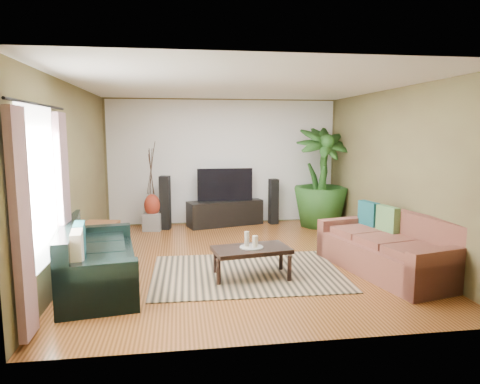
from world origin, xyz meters
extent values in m
plane|color=#965026|center=(0.00, 0.00, 0.00)|extent=(5.50, 5.50, 0.00)
plane|color=white|center=(0.00, 0.00, 2.70)|extent=(5.50, 5.50, 0.00)
plane|color=brown|center=(0.00, 2.75, 1.35)|extent=(5.00, 0.00, 5.00)
plane|color=brown|center=(0.00, -2.75, 1.35)|extent=(5.00, 0.00, 5.00)
plane|color=brown|center=(-2.50, 0.00, 1.35)|extent=(0.00, 5.50, 5.50)
plane|color=brown|center=(2.50, 0.00, 1.35)|extent=(0.00, 5.50, 5.50)
plane|color=white|center=(0.00, 2.74, 1.35)|extent=(4.90, 0.00, 4.90)
plane|color=white|center=(-2.48, -1.60, 1.40)|extent=(0.00, 1.80, 1.80)
cube|color=gray|center=(-2.43, -2.35, 1.15)|extent=(0.08, 0.35, 2.20)
cube|color=gray|center=(-2.43, -0.85, 1.15)|extent=(0.08, 0.35, 2.20)
cylinder|color=black|center=(-2.43, -1.60, 2.30)|extent=(0.03, 1.90, 0.03)
cube|color=black|center=(-2.02, -0.89, 0.42)|extent=(1.20, 2.19, 0.85)
cube|color=brown|center=(1.96, -0.90, 0.42)|extent=(1.43, 2.32, 0.85)
cube|color=#9C7F5C|center=(-0.02, -0.69, 0.01)|extent=(2.72, 1.96, 0.01)
cube|color=black|center=(0.01, -0.86, 0.21)|extent=(1.12, 0.73, 0.43)
cylinder|color=gray|center=(0.01, -0.86, 0.43)|extent=(0.32, 0.32, 0.01)
cylinder|color=beige|center=(-0.05, -0.83, 0.54)|extent=(0.07, 0.07, 0.21)
cylinder|color=silver|center=(0.05, -0.90, 0.52)|extent=(0.07, 0.07, 0.16)
cylinder|color=beige|center=(0.08, -0.80, 0.51)|extent=(0.07, 0.07, 0.13)
cube|color=black|center=(0.00, 2.50, 0.27)|extent=(1.68, 0.89, 0.54)
cube|color=black|center=(0.00, 2.50, 0.88)|extent=(1.18, 0.06, 0.70)
cube|color=black|center=(-1.26, 2.30, 0.55)|extent=(0.24, 0.26, 1.11)
cube|color=black|center=(1.07, 2.50, 0.49)|extent=(0.21, 0.22, 0.99)
imported|color=#1F4918|center=(2.01, 2.14, 1.05)|extent=(1.34, 1.34, 2.09)
cylinder|color=black|center=(2.01, 2.14, 0.15)|extent=(0.39, 0.39, 0.30)
cube|color=gray|center=(-1.52, 2.25, 0.18)|extent=(0.40, 0.40, 0.35)
ellipsoid|color=maroon|center=(-1.52, 2.25, 0.52)|extent=(0.32, 0.32, 0.45)
cube|color=brown|center=(-2.25, 0.40, 0.28)|extent=(0.63, 0.63, 0.57)
camera|label=1|loc=(-0.96, -6.51, 2.02)|focal=32.00mm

